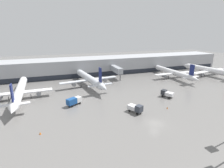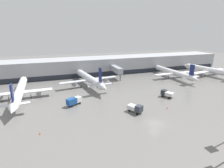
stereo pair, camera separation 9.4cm
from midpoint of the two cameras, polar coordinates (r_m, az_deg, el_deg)
ground_plane at (r=48.40m, az=13.83°, el=-12.39°), size 320.00×320.00×0.00m
terminal_building at (r=101.63m, az=-5.13°, el=6.03°), size 160.00×28.36×9.00m
parked_jet_0 at (r=77.45m, az=-7.31°, el=1.70°), size 26.10×34.95×10.35m
parked_jet_1 at (r=109.51m, az=29.20°, el=3.96°), size 25.46×34.19×9.36m
parked_jet_3 at (r=70.20m, az=-27.93°, el=-2.10°), size 22.20×38.82×9.28m
parked_jet_4 at (r=96.22m, az=19.54°, el=3.54°), size 21.49×34.33×9.05m
service_truck_0 at (r=52.77m, az=7.72°, el=-7.76°), size 3.86×5.01×2.54m
service_truck_1 at (r=58.53m, az=-12.33°, el=-5.34°), size 5.31×4.30×2.57m
service_truck_2 at (r=67.44m, az=17.53°, el=-2.93°), size 3.95×4.84×2.47m
traffic_cone_0 at (r=45.75m, az=-22.39°, el=-14.58°), size 0.42×0.42×0.67m
traffic_cone_1 at (r=57.69m, az=17.63°, el=-7.40°), size 0.39×0.39×0.73m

